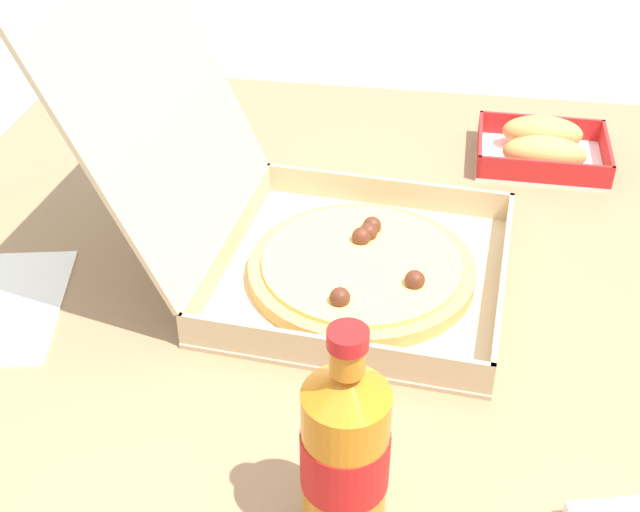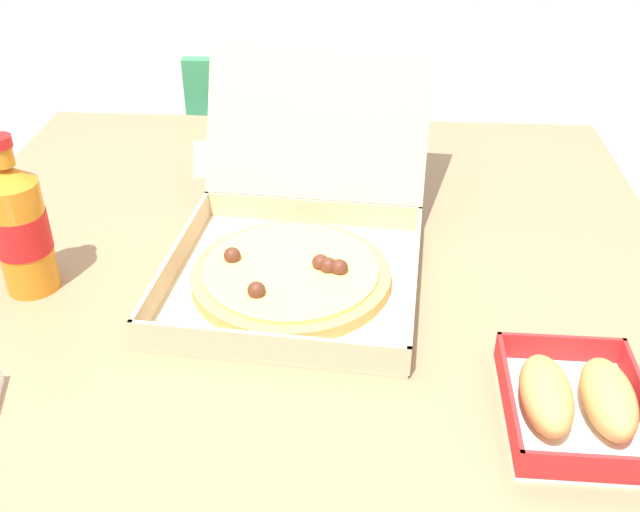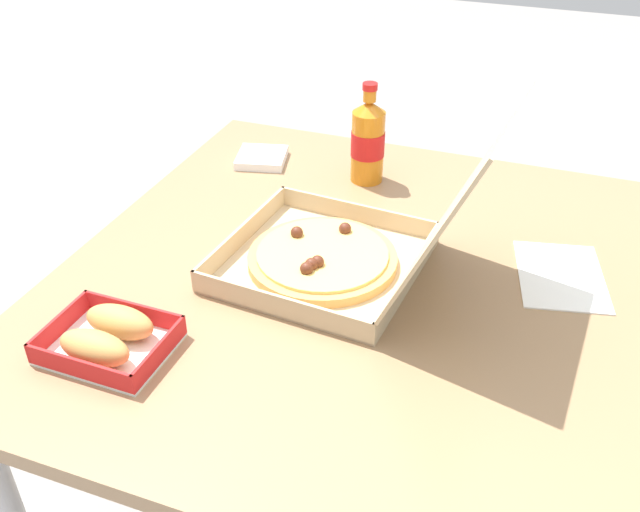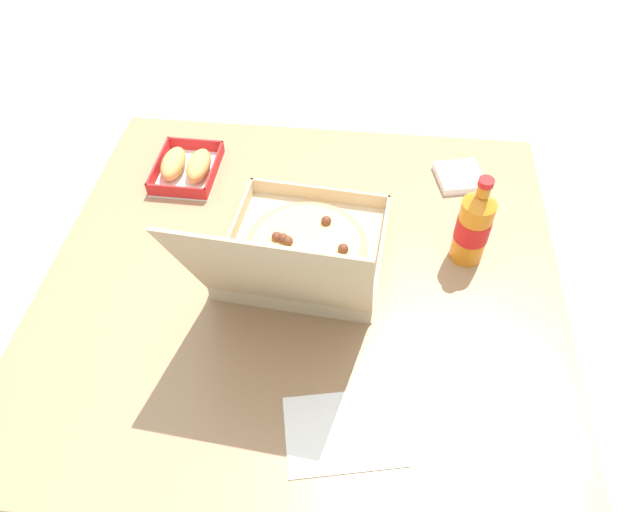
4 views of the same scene
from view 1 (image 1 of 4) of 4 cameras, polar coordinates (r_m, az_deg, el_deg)
The scene contains 4 objects.
dining_table at distance 1.09m, azimuth -1.26°, elevation -4.49°, with size 1.11×1.06×0.75m.
pizza_box_open at distance 1.01m, azimuth 0.27°, elevation 1.20°, with size 0.38×0.51×0.36m.
bread_side_box at distance 1.31m, azimuth 14.83°, elevation 7.19°, with size 0.15×0.19×0.06m.
cola_bottle at distance 0.70m, azimuth 1.70°, elevation -13.11°, with size 0.07×0.07×0.22m.
Camera 1 is at (-0.82, -0.15, 1.37)m, focal length 47.33 mm.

